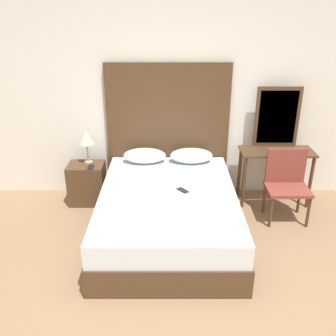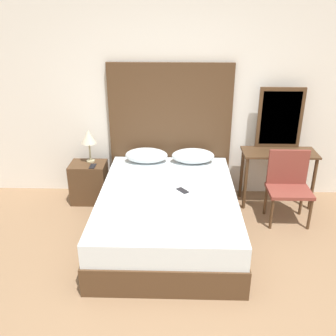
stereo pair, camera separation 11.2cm
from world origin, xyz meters
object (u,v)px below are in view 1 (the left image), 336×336
at_px(bed, 168,214).
at_px(vanity_desk, 276,161).
at_px(nightstand, 87,183).
at_px(phone_on_nightstand, 91,167).
at_px(phone_on_bed, 183,190).
at_px(chair, 287,180).
at_px(table_lamp, 86,138).

distance_m(bed, vanity_desk, 1.65).
xyz_separation_m(nightstand, phone_on_nightstand, (0.09, -0.09, 0.28)).
height_order(phone_on_bed, chair, chair).
bearing_deg(bed, phone_on_nightstand, 144.83).
bearing_deg(nightstand, table_lamp, 69.26).
relative_size(phone_on_bed, chair, 0.18).
height_order(vanity_desk, chair, chair).
distance_m(nightstand, vanity_desk, 2.51).
relative_size(table_lamp, vanity_desk, 0.47).
bearing_deg(table_lamp, bed, -39.35).
relative_size(bed, nightstand, 3.86).
distance_m(nightstand, phone_on_nightstand, 0.31).
xyz_separation_m(nightstand, vanity_desk, (2.49, 0.01, 0.32)).
distance_m(table_lamp, vanity_desk, 2.48).
distance_m(table_lamp, chair, 2.57).
xyz_separation_m(phone_on_bed, phone_on_nightstand, (-1.16, 0.66, -0.01)).
bearing_deg(vanity_desk, chair, -84.16).
distance_m(phone_on_bed, nightstand, 1.48).
height_order(nightstand, phone_on_nightstand, phone_on_nightstand).
bearing_deg(chair, table_lamp, 169.80).
bearing_deg(table_lamp, vanity_desk, -1.43).
xyz_separation_m(phone_on_bed, nightstand, (-1.25, 0.75, -0.28)).
bearing_deg(chair, vanity_desk, 95.84).
bearing_deg(bed, vanity_desk, 29.64).
relative_size(bed, table_lamp, 4.79).
relative_size(phone_on_nightstand, chair, 0.17).
height_order(phone_on_bed, nightstand, phone_on_bed).
xyz_separation_m(bed, phone_on_bed, (0.17, 0.04, 0.28)).
relative_size(phone_on_bed, vanity_desk, 0.17).
height_order(phone_on_bed, phone_on_nightstand, phone_on_bed).
height_order(phone_on_bed, table_lamp, table_lamp).
xyz_separation_m(bed, table_lamp, (-1.05, 0.86, 0.61)).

